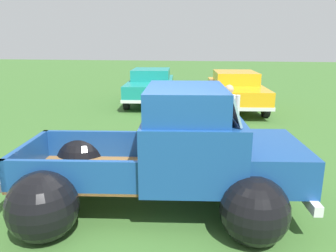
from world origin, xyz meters
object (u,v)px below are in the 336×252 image
object	(u,v)px
vintage_pickup_truck	(175,161)
show_car_1	(235,88)
show_car_0	(151,85)
spectator_0	(228,114)

from	to	relation	value
vintage_pickup_truck	show_car_1	size ratio (longest dim) A/B	0.98
show_car_0	spectator_0	distance (m)	6.67
spectator_0	vintage_pickup_truck	bearing A→B (deg)	177.19
show_car_0	vintage_pickup_truck	bearing A→B (deg)	7.38
spectator_0	show_car_0	bearing A→B (deg)	41.96
vintage_pickup_truck	spectator_0	size ratio (longest dim) A/B	3.00
show_car_1	show_car_0	bearing A→B (deg)	-106.89
show_car_1	vintage_pickup_truck	bearing A→B (deg)	-15.20
vintage_pickup_truck	show_car_1	bearing A→B (deg)	74.14
show_car_1	spectator_0	distance (m)	5.26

